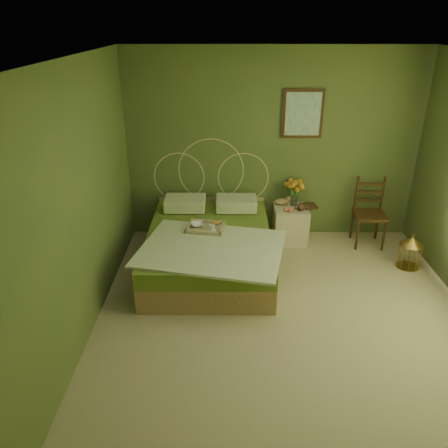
{
  "coord_description": "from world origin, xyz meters",
  "views": [
    {
      "loc": [
        -0.63,
        -3.59,
        2.9
      ],
      "look_at": [
        -0.66,
        1.0,
        0.72
      ],
      "focal_mm": 35.0,
      "sensor_mm": 36.0,
      "label": 1
    }
  ],
  "objects_px": {
    "chair": "(369,208)",
    "birdcage": "(410,252)",
    "bed": "(209,243)",
    "nightstand": "(291,218)"
  },
  "relations": [
    {
      "from": "chair",
      "to": "birdcage",
      "type": "relative_size",
      "value": 2.19
    },
    {
      "from": "chair",
      "to": "bed",
      "type": "bearing_deg",
      "value": -159.73
    },
    {
      "from": "birdcage",
      "to": "chair",
      "type": "bearing_deg",
      "value": 116.95
    },
    {
      "from": "nightstand",
      "to": "chair",
      "type": "relative_size",
      "value": 1.0
    },
    {
      "from": "nightstand",
      "to": "chair",
      "type": "height_order",
      "value": "same"
    },
    {
      "from": "nightstand",
      "to": "chair",
      "type": "distance_m",
      "value": 1.08
    },
    {
      "from": "bed",
      "to": "nightstand",
      "type": "distance_m",
      "value": 1.33
    },
    {
      "from": "bed",
      "to": "chair",
      "type": "xyz_separation_m",
      "value": [
        2.19,
        0.67,
        0.21
      ]
    },
    {
      "from": "chair",
      "to": "birdcage",
      "type": "bearing_deg",
      "value": -59.71
    },
    {
      "from": "chair",
      "to": "birdcage",
      "type": "distance_m",
      "value": 0.85
    }
  ]
}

